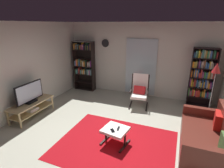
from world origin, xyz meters
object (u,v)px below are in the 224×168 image
(lounge_armchair, at_px, (140,90))
(cell_phone, at_px, (112,131))
(bookshelf_near_sofa, at_px, (202,76))
(tv_remote, at_px, (118,128))
(leather_sofa, at_px, (209,138))
(tv_stand, at_px, (32,107))
(bookshelf_near_tv, at_px, (84,64))
(floor_lamp_by_shelf, at_px, (216,73))
(ottoman, at_px, (115,131))
(television, at_px, (30,93))
(wall_clock, at_px, (105,43))

(lounge_armchair, xyz_separation_m, cell_phone, (-0.05, -2.23, -0.16))
(bookshelf_near_sofa, xyz_separation_m, tv_remote, (-1.73, -2.84, -0.61))
(leather_sofa, xyz_separation_m, lounge_armchair, (-1.85, 1.64, 0.23))
(tv_stand, relative_size, bookshelf_near_sofa, 0.71)
(bookshelf_near_tv, distance_m, floor_lamp_by_shelf, 4.47)
(ottoman, height_order, tv_remote, tv_remote)
(television, bearing_deg, leather_sofa, 3.01)
(bookshelf_near_tv, relative_size, wall_clock, 6.58)
(television, distance_m, bookshelf_near_sofa, 5.14)
(tv_stand, distance_m, lounge_armchair, 3.26)
(tv_stand, bearing_deg, tv_remote, -4.90)
(bookshelf_near_sofa, xyz_separation_m, wall_clock, (-3.34, 0.16, 0.86))
(leather_sofa, height_order, ottoman, leather_sofa)
(floor_lamp_by_shelf, xyz_separation_m, wall_clock, (-3.59, 0.90, 0.55))
(leather_sofa, distance_m, tv_remote, 1.87)
(tv_stand, height_order, ottoman, tv_stand)
(cell_phone, relative_size, floor_lamp_by_shelf, 0.09)
(tv_remote, bearing_deg, leather_sofa, 7.94)
(cell_phone, bearing_deg, floor_lamp_by_shelf, 8.21)
(lounge_armchair, bearing_deg, leather_sofa, -41.54)
(television, relative_size, floor_lamp_by_shelf, 0.58)
(lounge_armchair, bearing_deg, ottoman, -90.55)
(tv_stand, height_order, bookshelf_near_sofa, bookshelf_near_sofa)
(lounge_armchair, distance_m, cell_phone, 2.24)
(tv_remote, bearing_deg, bookshelf_near_tv, 124.28)
(bookshelf_near_sofa, relative_size, wall_clock, 6.41)
(lounge_armchair, distance_m, ottoman, 2.15)
(leather_sofa, relative_size, cell_phone, 12.29)
(bookshelf_near_sofa, distance_m, lounge_armchair, 1.97)
(leather_sofa, relative_size, tv_remote, 11.95)
(tv_stand, height_order, leather_sofa, leather_sofa)
(bookshelf_near_sofa, relative_size, ottoman, 3.16)
(bookshelf_near_tv, bearing_deg, television, -95.78)
(wall_clock, bearing_deg, cell_phone, -63.93)
(leather_sofa, xyz_separation_m, floor_lamp_by_shelf, (0.17, 1.62, 1.00))
(television, distance_m, lounge_armchair, 3.25)
(tv_stand, height_order, cell_phone, tv_stand)
(ottoman, relative_size, wall_clock, 2.03)
(lounge_armchair, bearing_deg, tv_remote, -88.85)
(tv_stand, xyz_separation_m, wall_clock, (1.08, 2.76, 1.56))
(lounge_armchair, bearing_deg, bookshelf_near_sofa, 22.17)
(lounge_armchair, height_order, floor_lamp_by_shelf, floor_lamp_by_shelf)
(lounge_armchair, height_order, ottoman, lounge_armchair)
(leather_sofa, height_order, floor_lamp_by_shelf, floor_lamp_by_shelf)
(ottoman, bearing_deg, television, 174.37)
(television, height_order, leather_sofa, television)
(tv_stand, distance_m, tv_remote, 2.71)
(television, bearing_deg, floor_lamp_by_shelf, 21.69)
(tv_stand, xyz_separation_m, leather_sofa, (4.50, 0.24, 0.01))
(wall_clock, bearing_deg, tv_remote, -61.70)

